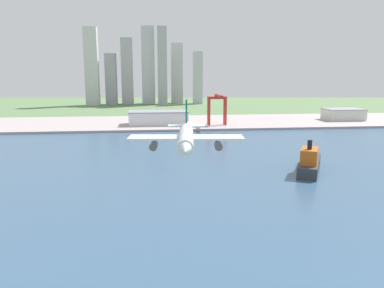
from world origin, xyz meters
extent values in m
plane|color=#5C7B4E|center=(0.00, 300.00, 0.00)|extent=(2400.00, 2400.00, 0.00)
cube|color=#385675|center=(0.00, 240.00, 0.07)|extent=(840.00, 360.00, 0.15)
cube|color=#AB9D9D|center=(0.00, 490.00, 1.25)|extent=(840.00, 140.00, 2.50)
cylinder|color=silver|center=(-26.68, 110.85, 46.23)|extent=(7.34, 33.29, 3.80)
cone|color=silver|center=(-28.62, 92.90, 46.23)|extent=(4.04, 4.55, 3.61)
cube|color=silver|center=(-26.50, 112.50, 45.66)|extent=(31.58, 10.57, 0.50)
cube|color=#0C5947|center=(-25.08, 125.65, 50.42)|extent=(0.92, 4.00, 9.13)
cube|color=silver|center=(-25.08, 125.65, 46.99)|extent=(11.48, 4.82, 0.36)
cylinder|color=#4C4F54|center=(-17.98, 110.58, 43.57)|extent=(2.58, 4.83, 2.09)
cylinder|color=#4C4F54|center=(-35.23, 112.44, 43.57)|extent=(2.58, 4.83, 2.09)
cube|color=#2D3338|center=(67.10, 241.43, 3.79)|extent=(33.86, 51.03, 7.27)
cube|color=#BF5919|center=(62.82, 233.10, 12.02)|extent=(17.19, 20.94, 9.20)
cylinder|color=black|center=(61.65, 230.81, 19.53)|extent=(2.81, 2.81, 5.82)
cube|color=#B72D23|center=(33.63, 447.48, 17.93)|extent=(2.20, 2.20, 30.86)
cube|color=#B72D23|center=(53.14, 447.48, 17.93)|extent=(2.20, 2.20, 30.86)
cube|color=#B72D23|center=(33.63, 455.48, 17.93)|extent=(2.20, 2.20, 30.86)
cube|color=#B72D23|center=(53.14, 455.48, 17.93)|extent=(2.20, 2.20, 30.86)
cube|color=#B72D23|center=(43.39, 451.48, 34.76)|extent=(21.91, 10.00, 2.80)
cube|color=#B72D23|center=(43.39, 441.12, 37.56)|extent=(2.60, 41.45, 2.60)
cube|color=white|center=(-25.39, 465.19, 9.86)|extent=(69.23, 33.93, 14.73)
cube|color=gray|center=(-25.39, 465.19, 17.83)|extent=(70.62, 34.61, 1.20)
cube|color=silver|center=(217.72, 481.70, 9.29)|extent=(47.21, 33.26, 13.59)
cube|color=gray|center=(217.72, 481.70, 16.69)|extent=(48.15, 33.93, 1.20)
cube|color=silver|center=(-148.00, 792.54, 76.17)|extent=(26.05, 21.03, 152.33)
cube|color=#9695A2|center=(-112.26, 805.76, 51.27)|extent=(22.10, 23.61, 102.53)
cube|color=#A3A1AC|center=(-79.49, 812.80, 66.96)|extent=(23.23, 26.14, 133.92)
cube|color=#B7B8C2|center=(-36.51, 816.27, 78.71)|extent=(26.49, 26.12, 157.43)
cube|color=#9BA0A7|center=(-7.87, 797.22, 77.80)|extent=(18.40, 20.10, 155.60)
cube|color=#B5B4BA|center=(23.39, 820.50, 62.42)|extent=(23.83, 23.76, 124.84)
cube|color=#B3B5C0|center=(65.75, 804.92, 53.67)|extent=(18.40, 23.15, 107.33)
camera|label=1|loc=(-36.27, 12.40, 62.66)|focal=35.30mm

